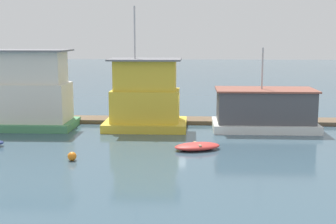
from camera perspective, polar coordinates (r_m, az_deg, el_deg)
name	(u,v)px	position (r m, az deg, el deg)	size (l,w,h in m)	color
ground_plane	(169,129)	(33.94, 0.09, -2.06)	(200.00, 200.00, 0.00)	#385160
dock_walkway	(171,120)	(36.47, 0.31, -1.02)	(51.00, 2.18, 0.30)	brown
houseboat_green	(32,93)	(35.30, -16.24, 2.23)	(6.07, 3.96, 5.70)	#4C9360
houseboat_yellow	(145,98)	(33.70, -2.76, 1.70)	(5.90, 4.10, 8.75)	gold
houseboat_white	(265,110)	(34.13, 11.70, 0.22)	(7.37, 3.95, 5.86)	white
dinghy_red	(197,146)	(27.76, 3.59, -4.20)	(3.07, 2.23, 0.42)	red
mooring_post_far_right	(270,115)	(35.44, 12.29, -0.32)	(0.22, 0.22, 1.79)	#846B4C
mooring_post_near_left	(64,116)	(36.36, -12.54, -0.47)	(0.28, 0.28, 1.31)	#846B4C
buoy_orange	(72,156)	(25.90, -11.62, -5.31)	(0.48, 0.48, 0.48)	orange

